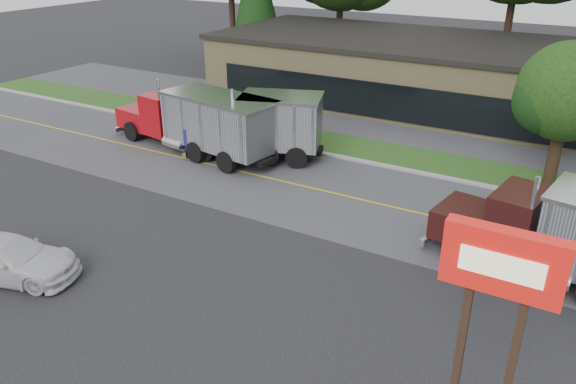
% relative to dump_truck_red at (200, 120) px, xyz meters
% --- Properties ---
extents(ground, '(140.00, 140.00, 0.00)m').
position_rel_dump_truck_red_xyz_m(ground, '(6.74, -10.17, -1.81)').
color(ground, '#343439').
rests_on(ground, ground).
extents(road, '(60.00, 8.00, 0.02)m').
position_rel_dump_truck_red_xyz_m(road, '(6.74, -1.17, -1.81)').
color(road, '#56565C').
rests_on(road, ground).
extents(center_line, '(60.00, 0.12, 0.01)m').
position_rel_dump_truck_red_xyz_m(center_line, '(6.74, -1.17, -1.81)').
color(center_line, gold).
rests_on(center_line, ground).
extents(curb, '(60.00, 0.30, 0.12)m').
position_rel_dump_truck_red_xyz_m(curb, '(6.74, 3.03, -1.81)').
color(curb, '#9E9E99').
rests_on(curb, ground).
extents(grass_verge, '(60.00, 3.40, 0.03)m').
position_rel_dump_truck_red_xyz_m(grass_verge, '(6.74, 4.83, -1.81)').
color(grass_verge, '#25521C').
rests_on(grass_verge, ground).
extents(far_parking, '(60.00, 7.00, 0.02)m').
position_rel_dump_truck_red_xyz_m(far_parking, '(6.74, 9.83, -1.81)').
color(far_parking, '#56565C').
rests_on(far_parking, ground).
extents(strip_mall, '(32.00, 12.00, 4.00)m').
position_rel_dump_truck_red_xyz_m(strip_mall, '(8.74, 15.83, 0.19)').
color(strip_mall, tan).
rests_on(strip_mall, ground).
extents(tree_verge, '(4.66, 4.39, 6.65)m').
position_rel_dump_truck_red_xyz_m(tree_verge, '(16.81, 4.88, 2.42)').
color(tree_verge, '#382619').
rests_on(tree_verge, ground).
extents(dump_truck_red, '(10.76, 4.07, 3.36)m').
position_rel_dump_truck_red_xyz_m(dump_truck_red, '(0.00, 0.00, 0.00)').
color(dump_truck_red, black).
rests_on(dump_truck_red, ground).
extents(dump_truck_blue, '(7.30, 4.69, 3.36)m').
position_rel_dump_truck_red_xyz_m(dump_truck_blue, '(3.23, 1.07, -0.02)').
color(dump_truck_blue, black).
rests_on(dump_truck_blue, ground).
extents(rally_car, '(5.27, 3.41, 1.42)m').
position_rel_dump_truck_red_xyz_m(rally_car, '(1.74, -12.84, -1.10)').
color(rally_car, silver).
rests_on(rally_car, ground).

